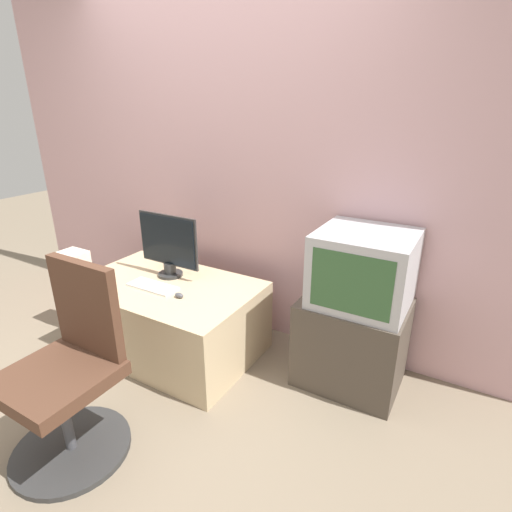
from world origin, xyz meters
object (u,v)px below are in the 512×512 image
object	(u,v)px
keyboard	(153,286)
main_monitor	(168,245)
crt_tv	(364,268)
office_chair	(70,379)
cardboard_box_lower	(82,308)
mouse	(179,295)

from	to	relation	value
keyboard	main_monitor	bearing A→B (deg)	97.78
crt_tv	office_chair	xyz separation A→B (m)	(-1.07, -1.23, -0.37)
cardboard_box_lower	mouse	bearing A→B (deg)	1.22
office_chair	cardboard_box_lower	world-z (taller)	office_chair
main_monitor	office_chair	size ratio (longest dim) A/B	0.51
keyboard	mouse	distance (m)	0.25
main_monitor	crt_tv	distance (m)	1.33
main_monitor	office_chair	world-z (taller)	office_chair
mouse	crt_tv	bearing A→B (deg)	22.58
keyboard	office_chair	world-z (taller)	office_chair
crt_tv	cardboard_box_lower	size ratio (longest dim) A/B	1.59
keyboard	cardboard_box_lower	bearing A→B (deg)	-176.27
mouse	crt_tv	world-z (taller)	crt_tv
mouse	office_chair	distance (m)	0.80
main_monitor	keyboard	bearing A→B (deg)	-82.22
main_monitor	mouse	size ratio (longest dim) A/B	7.98
main_monitor	office_chair	distance (m)	1.12
crt_tv	keyboard	bearing A→B (deg)	-162.61
office_chair	cardboard_box_lower	xyz separation A→B (m)	(-0.97, 0.77, -0.24)
keyboard	cardboard_box_lower	size ratio (longest dim) A/B	1.05
crt_tv	cardboard_box_lower	world-z (taller)	crt_tv
main_monitor	keyboard	world-z (taller)	main_monitor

